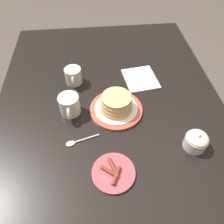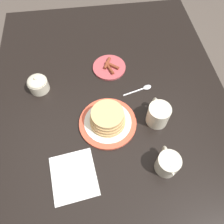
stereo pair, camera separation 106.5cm
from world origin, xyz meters
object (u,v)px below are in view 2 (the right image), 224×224
at_px(side_plate_bacon, 109,67).
at_px(napkin, 74,176).
at_px(creamer_pitcher, 168,164).
at_px(sugar_bowl, 38,84).
at_px(pancake_plate, 108,120).
at_px(spoon, 142,89).
at_px(coffee_mug, 158,114).

xyz_separation_m(side_plate_bacon, napkin, (-0.50, 0.19, -0.00)).
bearing_deg(creamer_pitcher, sugar_bowl, 47.84).
xyz_separation_m(pancake_plate, napkin, (-0.20, 0.15, -0.03)).
bearing_deg(pancake_plate, spoon, -48.93).
bearing_deg(napkin, side_plate_bacon, -21.11).
bearing_deg(sugar_bowl, spoon, -98.01).
bearing_deg(side_plate_bacon, pancake_plate, 171.65).
xyz_separation_m(coffee_mug, sugar_bowl, (0.23, 0.49, -0.01)).
distance_m(coffee_mug, napkin, 0.40).
bearing_deg(coffee_mug, pancake_plate, 87.59).
height_order(side_plate_bacon, creamer_pitcher, creamer_pitcher).
distance_m(pancake_plate, side_plate_bacon, 0.30).
xyz_separation_m(coffee_mug, spoon, (0.16, 0.03, -0.04)).
bearing_deg(pancake_plate, coffee_mug, -92.41).
xyz_separation_m(pancake_plate, creamer_pitcher, (-0.21, -0.19, 0.01)).
relative_size(pancake_plate, coffee_mug, 1.94).
relative_size(coffee_mug, creamer_pitcher, 1.02).
relative_size(creamer_pitcher, sugar_bowl, 1.36).
height_order(pancake_plate, napkin, pancake_plate).
distance_m(side_plate_bacon, coffee_mug, 0.35).
relative_size(sugar_bowl, spoon, 0.63).
height_order(side_plate_bacon, coffee_mug, coffee_mug).
bearing_deg(pancake_plate, side_plate_bacon, -8.35).
xyz_separation_m(pancake_plate, spoon, (0.15, -0.18, -0.03)).
xyz_separation_m(side_plate_bacon, coffee_mug, (-0.31, -0.16, 0.04)).
height_order(coffee_mug, sugar_bowl, coffee_mug).
bearing_deg(spoon, side_plate_bacon, 41.83).
xyz_separation_m(side_plate_bacon, creamer_pitcher, (-0.51, -0.14, 0.04)).
bearing_deg(napkin, coffee_mug, -61.57).
relative_size(sugar_bowl, napkin, 0.44).
height_order(pancake_plate, side_plate_bacon, pancake_plate).
bearing_deg(coffee_mug, creamer_pitcher, 176.25).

